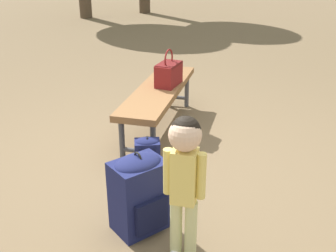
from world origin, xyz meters
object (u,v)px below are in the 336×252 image
object	(u,v)px
child_standing	(185,167)
backpack_large	(139,191)
park_bench	(159,93)
handbag	(169,73)
backpack_small	(147,155)

from	to	relation	value
child_standing	backpack_large	bearing A→B (deg)	-131.56
child_standing	backpack_large	size ratio (longest dim) A/B	1.61
park_bench	handbag	size ratio (longest dim) A/B	4.48
child_standing	backpack_small	distance (m)	1.09
park_bench	backpack_large	bearing A→B (deg)	-2.62
child_standing	backpack_large	distance (m)	0.50
handbag	backpack_small	xyz separation A→B (m)	(0.98, -0.16, -0.40)
park_bench	backpack_large	world-z (taller)	backpack_large
park_bench	backpack_small	xyz separation A→B (m)	(0.89, -0.06, -0.22)
park_bench	backpack_small	size ratio (longest dim) A/B	4.76
park_bench	child_standing	distance (m)	1.88
backpack_large	park_bench	bearing A→B (deg)	177.38
handbag	park_bench	bearing A→B (deg)	-49.02
handbag	child_standing	xyz separation A→B (m)	(1.94, 0.11, 0.03)
handbag	backpack_large	size ratio (longest dim) A/B	0.64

